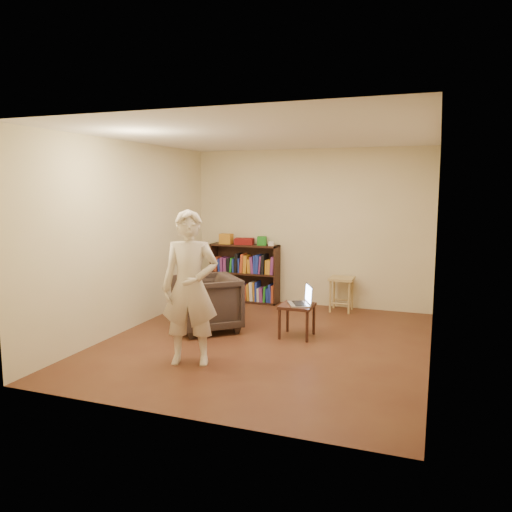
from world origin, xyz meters
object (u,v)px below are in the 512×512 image
(bookshelf, at_px, (245,276))
(side_table, at_px, (297,310))
(person, at_px, (190,288))
(armchair, at_px, (206,303))
(laptop, at_px, (303,300))
(stool, at_px, (342,284))

(bookshelf, distance_m, side_table, 2.22)
(person, bearing_deg, armchair, 91.36)
(laptop, bearing_deg, person, -59.85)
(bookshelf, xyz_separation_m, armchair, (0.14, -1.85, -0.05))
(armchair, distance_m, person, 1.40)
(side_table, bearing_deg, armchair, -174.04)
(person, bearing_deg, laptop, 39.64)
(armchair, distance_m, side_table, 1.27)
(stool, xyz_separation_m, armchair, (-1.56, -1.73, -0.06))
(stool, xyz_separation_m, side_table, (-0.30, -1.60, -0.08))
(stool, height_order, side_table, stool)
(stool, relative_size, person, 0.32)
(laptop, xyz_separation_m, person, (-0.93, -1.40, 0.37))
(armchair, relative_size, person, 0.49)
(bookshelf, relative_size, person, 0.69)
(side_table, height_order, person, person)
(stool, xyz_separation_m, person, (-1.15, -2.98, 0.43))
(bookshelf, relative_size, stool, 2.19)
(bookshelf, bearing_deg, person, -79.84)
(side_table, distance_m, person, 1.70)
(laptop, bearing_deg, stool, 145.45)
(stool, height_order, person, person)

